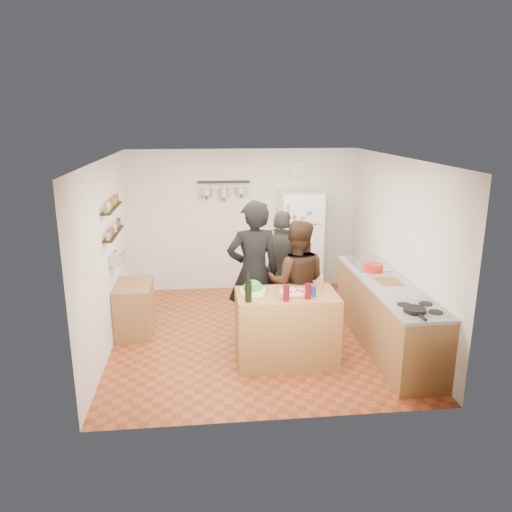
{
  "coord_description": "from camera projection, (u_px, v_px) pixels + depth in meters",
  "views": [
    {
      "loc": [
        -0.73,
        -6.56,
        3.02
      ],
      "look_at": [
        0.0,
        0.1,
        1.15
      ],
      "focal_mm": 35.0,
      "sensor_mm": 36.0,
      "label": 1
    }
  ],
  "objects": [
    {
      "name": "fridge",
      "position": [
        300.0,
        243.0,
        8.7
      ],
      "size": [
        0.7,
        0.68,
        1.8
      ],
      "primitive_type": "cube",
      "color": "white",
      "rests_on": "floor"
    },
    {
      "name": "cutting_board",
      "position": [
        389.0,
        282.0,
        6.6
      ],
      "size": [
        0.3,
        0.4,
        0.02
      ],
      "primitive_type": "cube",
      "color": "olive",
      "rests_on": "counter_run"
    },
    {
      "name": "pot_rack",
      "position": [
        224.0,
        182.0,
        8.53
      ],
      "size": [
        0.9,
        0.04,
        0.04
      ],
      "primitive_type": "cube",
      "color": "black",
      "rests_on": "back_wall"
    },
    {
      "name": "counter_run",
      "position": [
        387.0,
        315.0,
        6.7
      ],
      "size": [
        0.63,
        2.63,
        0.9
      ],
      "primitive_type": "cube",
      "color": "#9E7042",
      "rests_on": "floor"
    },
    {
      "name": "wine_glass_far",
      "position": [
        308.0,
        291.0,
        5.99
      ],
      "size": [
        0.08,
        0.08,
        0.19
      ],
      "primitive_type": "cylinder",
      "color": "#56070F",
      "rests_on": "prep_island"
    },
    {
      "name": "spice_shelf_lower",
      "position": [
        114.0,
        233.0,
        6.76
      ],
      "size": [
        0.12,
        1.0,
        0.02
      ],
      "primitive_type": "cube",
      "color": "black",
      "rests_on": "left_wall"
    },
    {
      "name": "pizza_board",
      "position": [
        294.0,
        293.0,
        6.17
      ],
      "size": [
        0.42,
        0.34,
        0.02
      ],
      "primitive_type": "cube",
      "color": "brown",
      "rests_on": "prep_island"
    },
    {
      "name": "wine_glass_near",
      "position": [
        286.0,
        293.0,
        5.92
      ],
      "size": [
        0.08,
        0.08,
        0.19
      ],
      "primitive_type": "cylinder",
      "color": "#510616",
      "rests_on": "prep_island"
    },
    {
      "name": "pizza",
      "position": [
        294.0,
        292.0,
        6.16
      ],
      "size": [
        0.34,
        0.34,
        0.02
      ],
      "primitive_type": "cylinder",
      "color": "#D0B489",
      "rests_on": "pizza_board"
    },
    {
      "name": "person_left",
      "position": [
        254.0,
        273.0,
        6.72
      ],
      "size": [
        0.78,
        0.56,
        1.99
      ],
      "primitive_type": "imported",
      "rotation": [
        0.0,
        0.0,
        3.26
      ],
      "color": "black",
      "rests_on": "floor"
    },
    {
      "name": "salt_canister",
      "position": [
        313.0,
        291.0,
        6.08
      ],
      "size": [
        0.08,
        0.08,
        0.13
      ],
      "primitive_type": "cylinder",
      "color": "navy",
      "rests_on": "prep_island"
    },
    {
      "name": "pepper_mill",
      "position": [
        322.0,
        285.0,
        6.25
      ],
      "size": [
        0.05,
        0.05,
        0.17
      ],
      "primitive_type": "cylinder",
      "color": "olive",
      "rests_on": "prep_island"
    },
    {
      "name": "skillet",
      "position": [
        415.0,
        310.0,
        5.56
      ],
      "size": [
        0.25,
        0.25,
        0.05
      ],
      "primitive_type": "cylinder",
      "color": "black",
      "rests_on": "stove_top"
    },
    {
      "name": "wine_bottle",
      "position": [
        248.0,
        291.0,
        5.88
      ],
      "size": [
        0.08,
        0.08,
        0.25
      ],
      "primitive_type": "cylinder",
      "color": "black",
      "rests_on": "prep_island"
    },
    {
      "name": "produce_basket",
      "position": [
        118.0,
        258.0,
        6.86
      ],
      "size": [
        0.18,
        0.35,
        0.14
      ],
      "primitive_type": "cube",
      "color": "silver",
      "rests_on": "left_wall"
    },
    {
      "name": "side_table",
      "position": [
        135.0,
        308.0,
        7.19
      ],
      "size": [
        0.5,
        0.8,
        0.73
      ],
      "primitive_type": "cube",
      "color": "olive",
      "rests_on": "floor"
    },
    {
      "name": "red_bowl",
      "position": [
        374.0,
        268.0,
        7.02
      ],
      "size": [
        0.26,
        0.26,
        0.11
      ],
      "primitive_type": "cylinder",
      "color": "red",
      "rests_on": "counter_run"
    },
    {
      "name": "stove_top",
      "position": [
        420.0,
        310.0,
        5.67
      ],
      "size": [
        0.6,
        0.62,
        0.02
      ],
      "primitive_type": "cube",
      "color": "white",
      "rests_on": "counter_run"
    },
    {
      "name": "sink",
      "position": [
        368.0,
        264.0,
        7.39
      ],
      "size": [
        0.5,
        0.8,
        0.03
      ],
      "primitive_type": "cube",
      "color": "silver",
      "rests_on": "counter_run"
    },
    {
      "name": "spice_shelf_upper",
      "position": [
        112.0,
        208.0,
        6.66
      ],
      "size": [
        0.12,
        1.0,
        0.02
      ],
      "primitive_type": "cube",
      "color": "black",
      "rests_on": "left_wall"
    },
    {
      "name": "person_center",
      "position": [
        296.0,
        283.0,
        6.75
      ],
      "size": [
        0.94,
        0.8,
        1.72
      ],
      "primitive_type": "imported",
      "rotation": [
        0.0,
        0.0,
        2.95
      ],
      "color": "black",
      "rests_on": "floor"
    },
    {
      "name": "person_back",
      "position": [
        282.0,
        270.0,
        7.27
      ],
      "size": [
        1.11,
        0.78,
        1.74
      ],
      "primitive_type": "imported",
      "rotation": [
        0.0,
        0.0,
        2.76
      ],
      "color": "#2C2A27",
      "rests_on": "floor"
    },
    {
      "name": "wall_clock",
      "position": [
        298.0,
        169.0,
        8.68
      ],
      "size": [
        0.3,
        0.03,
        0.3
      ],
      "primitive_type": "cylinder",
      "rotation": [
        1.57,
        0.0,
        0.0
      ],
      "color": "silver",
      "rests_on": "back_wall"
    },
    {
      "name": "salad_bowl",
      "position": [
        253.0,
        291.0,
        6.18
      ],
      "size": [
        0.31,
        0.31,
        0.06
      ],
      "primitive_type": "cylinder",
      "color": "white",
      "rests_on": "prep_island"
    },
    {
      "name": "room_shell",
      "position": [
        254.0,
        244.0,
        7.21
      ],
      "size": [
        4.2,
        4.2,
        4.2
      ],
      "color": "brown",
      "rests_on": "ground"
    },
    {
      "name": "prep_island",
      "position": [
        286.0,
        327.0,
        6.3
      ],
      "size": [
        1.25,
        0.72,
        0.91
      ],
      "primitive_type": "cube",
      "color": "#A1773B",
      "rests_on": "floor"
    }
  ]
}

